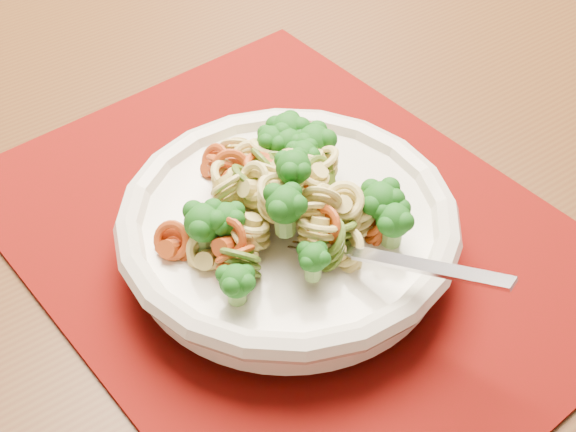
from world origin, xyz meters
The scene contains 5 objects.
dining_table centered at (0.48, -0.66, 0.62)m, with size 1.49×1.25×0.73m.
placemat centered at (0.45, -0.76, 0.73)m, with size 0.46×0.36×0.00m, color #600407.
pasta_bowl centered at (0.46, -0.78, 0.76)m, with size 0.25×0.25×0.05m.
pasta_broccoli_heap centered at (0.46, -0.78, 0.78)m, with size 0.21×0.21×0.06m, color #D2BD67, non-canonical shape.
fork centered at (0.50, -0.79, 0.78)m, with size 0.19×0.02×0.01m, color silver, non-canonical shape.
Camera 1 is at (0.67, -1.12, 1.17)m, focal length 50.00 mm.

